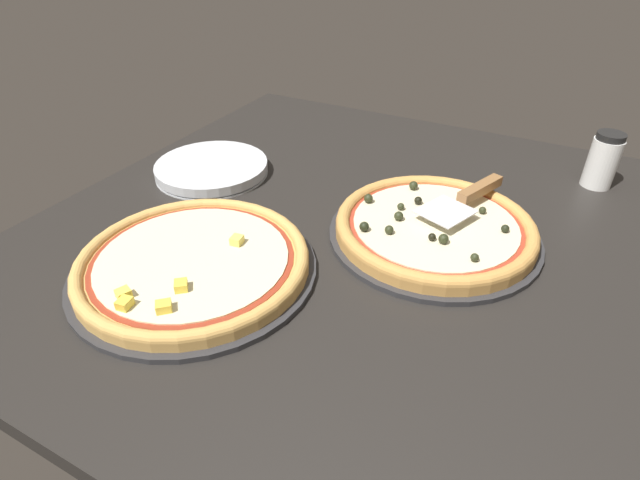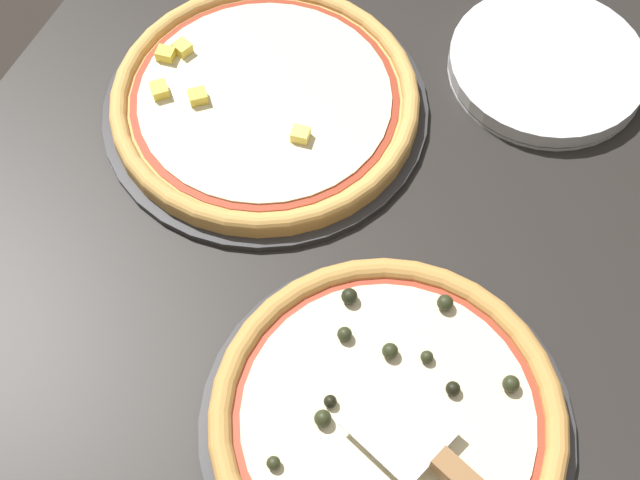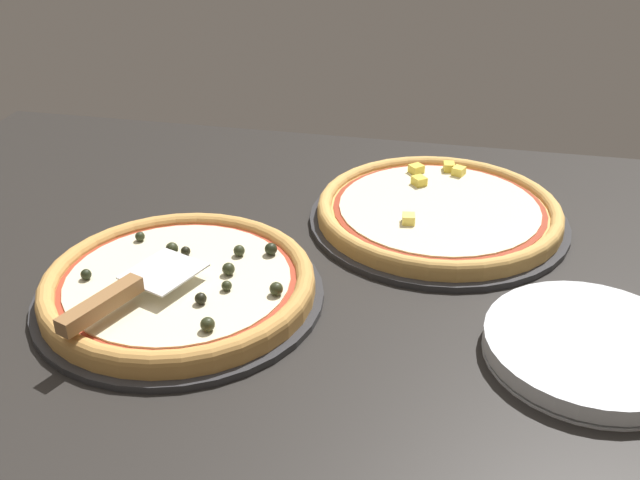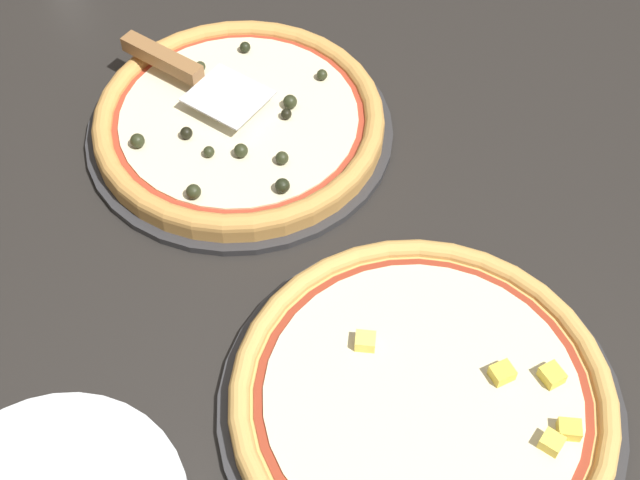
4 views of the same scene
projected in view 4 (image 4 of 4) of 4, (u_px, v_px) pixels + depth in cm
name	position (u px, v px, depth cm)	size (l,w,h in cm)	color
ground_plane	(253.00, 177.00, 113.07)	(137.58, 121.25, 3.60)	black
pizza_pan_front	(240.00, 131.00, 114.71)	(39.39, 39.39, 1.00)	#2D2D30
pizza_front	(239.00, 120.00, 113.07)	(37.03, 37.03, 4.08)	#C68E47
pizza_pan_back	(421.00, 406.00, 91.02)	(41.69, 41.69, 1.00)	#2D2D30
pizza_back	(423.00, 398.00, 89.52)	(39.19, 39.19, 3.54)	tan
serving_spatula	(178.00, 67.00, 114.19)	(12.54, 21.95, 2.00)	silver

